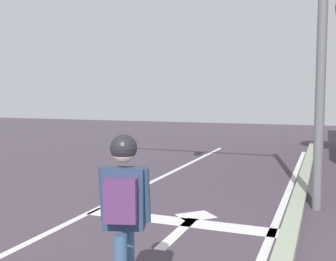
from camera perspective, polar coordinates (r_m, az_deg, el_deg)
name	(u,v)px	position (r m, az deg, el deg)	size (l,w,h in m)	color
lane_line_center	(51,231)	(6.16, -16.23, -13.56)	(0.12, 20.00, 0.01)	silver
stop_bar	(179,221)	(6.36, 1.58, -12.77)	(3.10, 0.40, 0.01)	silver
lane_arrow_stem	(178,232)	(5.88, 1.43, -14.24)	(0.16, 1.40, 0.01)	silver
lane_arrow_head	(196,216)	(6.65, 3.99, -11.98)	(0.56, 0.44, 0.01)	silver
curb_strip	(283,260)	(4.98, 15.98, -17.21)	(0.24, 24.00, 0.14)	#99A38B
skater	(124,204)	(3.43, -6.30, -10.26)	(0.42, 0.59, 1.53)	#355575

